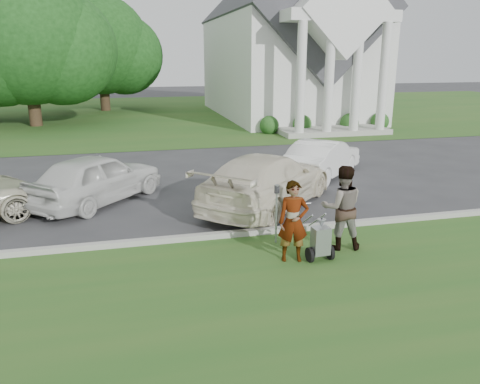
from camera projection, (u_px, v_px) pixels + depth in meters
name	position (u px, v px, depth m)	size (l,w,h in m)	color
ground	(241.00, 245.00, 10.96)	(120.00, 120.00, 0.00)	#333335
grass_strip	(282.00, 310.00, 8.16)	(80.00, 7.00, 0.01)	#26571E
church_lawn	(158.00, 113.00, 36.15)	(80.00, 30.00, 0.01)	#26571E
curb	(236.00, 234.00, 11.45)	(80.00, 0.18, 0.15)	#9E9E93
church	(287.00, 31.00, 32.90)	(9.19, 19.00, 24.10)	white
tree_left	(26.00, 41.00, 28.23)	(10.63, 8.40, 9.71)	#332316
tree_back	(101.00, 50.00, 36.71)	(9.61, 7.60, 8.89)	#332316
striping_cart	(320.00, 241.00, 10.02)	(0.58, 1.13, 1.03)	black
person_left	(293.00, 222.00, 9.90)	(0.64, 0.42, 1.76)	#999999
person_right	(342.00, 208.00, 10.54)	(0.94, 0.73, 1.94)	#999999
parking_meter_near	(276.00, 207.00, 10.84)	(0.10, 0.09, 1.44)	#999DA2
car_b	(97.00, 178.00, 13.96)	(1.79, 4.45, 1.52)	silver
car_c	(267.00, 181.00, 13.59)	(2.19, 5.39, 1.57)	#F1E7CD
car_d	(323.00, 158.00, 17.03)	(1.46, 4.19, 1.38)	white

